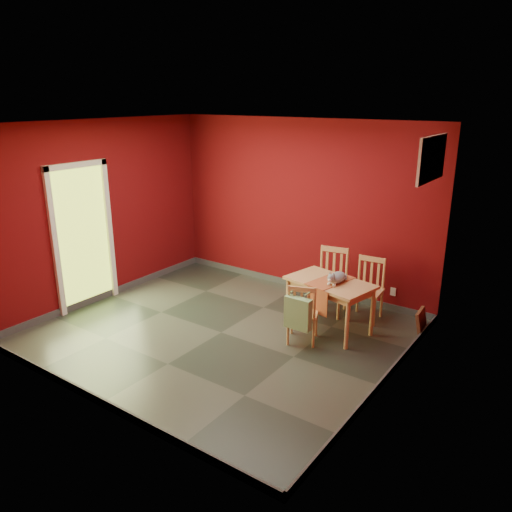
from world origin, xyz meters
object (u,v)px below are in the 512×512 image
Objects in this scene: chair_far_left at (331,280)px; tote_bag at (298,313)px; chair_far_right at (368,288)px; picture_frame at (421,323)px; cat at (337,275)px; chair_near at (302,312)px; dining_table at (330,287)px.

tote_bag is (0.20, -1.25, 0.00)m from chair_far_left.
picture_frame is at bearing -5.57° from chair_far_right.
chair_far_left is 2.44× the size of cat.
chair_far_right is (0.53, 0.09, -0.03)m from chair_far_left.
picture_frame is (1.18, 1.08, -0.24)m from chair_near.
chair_near is at bearing 103.76° from tote_bag.
chair_near is 2.29× the size of picture_frame.
chair_far_left is 1.27m from tote_bag.
dining_table is at bearing -112.98° from chair_far_right.
dining_table is 1.39× the size of chair_far_right.
cat is 1.10× the size of picture_frame.
tote_bag is 1.23× the size of cat.
picture_frame is (0.98, 0.55, -0.62)m from cat.
chair_far_right is at bearing 71.82° from chair_near.
cat is (0.35, -0.54, 0.31)m from chair_far_left.
dining_table is 0.61m from chair_far_left.
chair_far_left is at bearing 134.59° from cat.
tote_bag is at bearing -76.24° from chair_near.
dining_table is 1.29m from picture_frame.
cat is (0.16, 0.72, 0.31)m from tote_bag.
chair_far_right is 0.74m from cat.
chair_far_left is at bearing -169.91° from chair_far_right.
cat is (0.09, 0.01, 0.18)m from dining_table.
tote_bag is at bearing -91.02° from cat.
chair_near is at bearing -99.97° from cat.
chair_far_left is 2.69× the size of picture_frame.
picture_frame is (1.14, 1.27, -0.31)m from tote_bag.
picture_frame is at bearing 0.66° from chair_far_left.
chair_near is 2.08× the size of cat.
chair_near is (-0.11, -0.52, -0.20)m from dining_table.
chair_far_right is 2.26× the size of cat.
chair_far_left is at bearing -179.34° from picture_frame.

